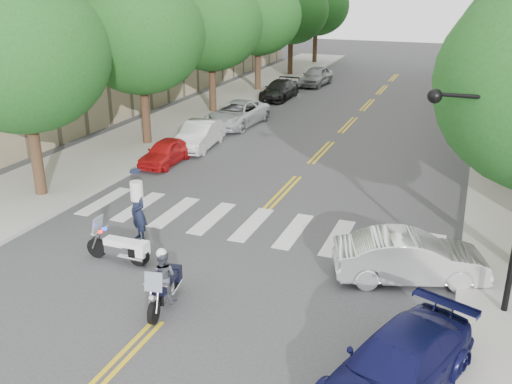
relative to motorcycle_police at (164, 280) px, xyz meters
The scene contains 20 objects.
ground 1.08m from the motorcycle_police, 74.07° to the right, with size 140.00×140.00×0.00m, color #38383A.
sidewalk_left 23.21m from the motorcycle_police, 113.60° to the left, with size 5.00×60.00×0.15m, color #9E9991.
tree_l_0 11.15m from the motorcycle_police, 148.52° to the left, with size 6.40×6.40×8.45m.
tree_l_1 16.51m from the motorcycle_police, 122.93° to the left, with size 6.40×6.40×8.45m.
tree_l_2 23.42m from the motorcycle_police, 112.00° to the left, with size 6.40×6.40×8.45m.
tree_l_3 30.87m from the motorcycle_police, 106.36° to the left, with size 6.40×6.40×8.45m.
tree_l_4 38.54m from the motorcycle_police, 102.98° to the left, with size 6.40×6.40×8.45m.
tree_l_5 46.32m from the motorcycle_police, 100.74° to the left, with size 6.40×6.40×8.45m.
tree_r_5 46.40m from the motorcycle_police, 78.74° to the left, with size 6.40×6.40×8.45m.
traffic_signal_pole 8.90m from the motorcycle_police, 19.17° to the left, with size 2.82×0.42×6.00m.
motorcycle_police is the anchor object (origin of this frame).
motorcycle_parked 2.97m from the motorcycle_police, 145.00° to the left, with size 2.16×0.47×1.40m.
officer_standing 4.31m from the motorcycle_police, 130.69° to the left, with size 0.72×0.47×1.97m, color black.
convertible 6.97m from the motorcycle_police, 32.63° to the left, with size 1.50×4.31×1.42m, color silver.
sedan_blue 6.33m from the motorcycle_police, 11.29° to the right, with size 1.85×4.55×1.32m, color #0F103E.
parked_car_a 12.40m from the motorcycle_police, 119.41° to the left, with size 1.38×3.43×1.17m, color red.
parked_car_b 14.94m from the motorcycle_police, 112.91° to the left, with size 1.45×4.15×1.37m, color silver.
parked_car_c 19.66m from the motorcycle_police, 107.37° to the left, with size 2.33×5.05×1.40m, color #B7BBC0.
parked_car_d 27.78m from the motorcycle_police, 102.66° to the left, with size 1.82×4.47×1.30m, color black.
parked_car_e 33.65m from the motorcycle_police, 98.76° to the left, with size 1.77×4.41×1.50m, color gray.
Camera 1 is at (6.80, -10.65, 8.22)m, focal length 40.00 mm.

